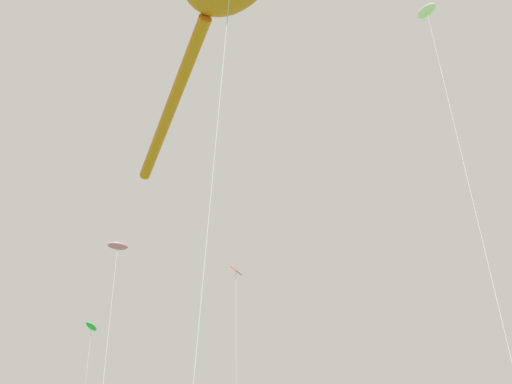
# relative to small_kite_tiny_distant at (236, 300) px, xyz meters

# --- Properties ---
(small_kite_tiny_distant) EXTENTS (0.91, 1.76, 19.74)m
(small_kite_tiny_distant) POSITION_rel_small_kite_tiny_distant_xyz_m (0.00, 0.00, 0.00)
(small_kite_tiny_distant) COLOR red
(small_kite_tiny_distant) RESTS_ON ground
(small_kite_box_yellow) EXTENTS (0.89, 1.58, 13.31)m
(small_kite_box_yellow) POSITION_rel_small_kite_tiny_distant_xyz_m (-10.86, -6.64, -4.44)
(small_kite_box_yellow) COLOR pink
(small_kite_box_yellow) RESTS_ON ground
(small_kite_delta_white) EXTENTS (3.07, 0.90, 23.13)m
(small_kite_delta_white) POSITION_rel_small_kite_tiny_distant_xyz_m (-3.57, -17.90, 5.05)
(small_kite_delta_white) COLOR white
(small_kite_delta_white) RESTS_ON ground
(small_kite_bird_shape) EXTENTS (1.70, 0.99, 13.40)m
(small_kite_bird_shape) POSITION_rel_small_kite_tiny_distant_xyz_m (-8.42, 0.42, -4.36)
(small_kite_bird_shape) COLOR green
(small_kite_bird_shape) RESTS_ON ground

